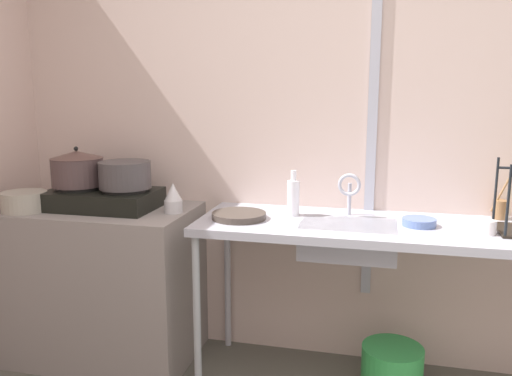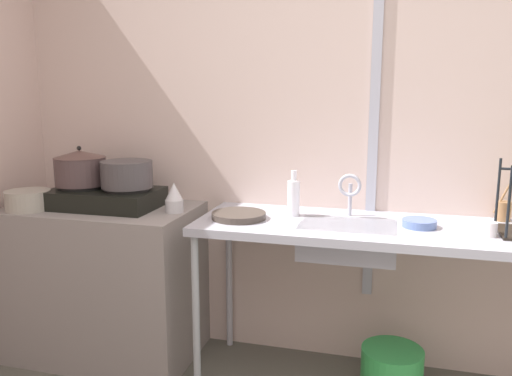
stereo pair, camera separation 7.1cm
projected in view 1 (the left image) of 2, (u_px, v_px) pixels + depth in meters
name	position (u px, v px, depth m)	size (l,w,h in m)	color
wall_back	(364.00, 126.00, 2.68)	(4.69, 0.10, 2.58)	beige
wall_metal_strip	(373.00, 101.00, 2.59)	(0.05, 0.01, 2.07)	#A6A8B8
counter_concrete	(103.00, 282.00, 2.83)	(1.01, 0.59, 0.85)	gray
counter_sink	(382.00, 236.00, 2.42)	(1.77, 0.59, 0.85)	#A6A8B8
stove	(102.00, 198.00, 2.73)	(0.58, 0.36, 0.12)	black
pot_on_left_burner	(77.00, 168.00, 2.73)	(0.28, 0.28, 0.21)	#493839
pot_on_right_burner	(125.00, 175.00, 2.67)	(0.27, 0.27, 0.14)	#443F42
pot_beside_stove	(24.00, 201.00, 2.66)	(0.23, 0.23, 0.10)	#A19B8E
percolator	(173.00, 198.00, 2.63)	(0.10, 0.10, 0.16)	silver
sink_basin	(348.00, 239.00, 2.43)	(0.45, 0.30, 0.16)	#A6A8B8
faucet	(349.00, 188.00, 2.53)	(0.11, 0.07, 0.22)	#A6A8B8
frying_pan	(239.00, 216.00, 2.51)	(0.27, 0.27, 0.03)	#3F3630
cup_by_rack	(488.00, 227.00, 2.23)	(0.07, 0.07, 0.06)	silver
small_bowl_on_drainboard	(419.00, 222.00, 2.37)	(0.16, 0.16, 0.04)	#566FAB
bottle_by_sink	(293.00, 197.00, 2.56)	(0.06, 0.06, 0.23)	white
utensil_jar	(500.00, 209.00, 2.50)	(0.09, 0.07, 0.23)	olive
bucket_on_floor	(392.00, 371.00, 2.47)	(0.30, 0.30, 0.25)	green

